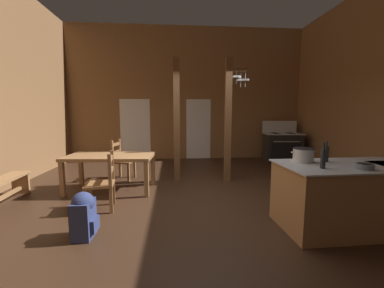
% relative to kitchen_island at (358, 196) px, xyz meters
% --- Properties ---
extents(ground_plane, '(8.66, 9.22, 0.10)m').
position_rel_kitchen_island_xyz_m(ground_plane, '(-2.03, 1.05, -0.49)').
color(ground_plane, '#382316').
extents(wall_back, '(8.66, 0.14, 4.44)m').
position_rel_kitchen_island_xyz_m(wall_back, '(-2.03, 5.33, 1.78)').
color(wall_back, brown).
rests_on(wall_back, ground_plane).
extents(glazed_door_back_left, '(1.00, 0.01, 2.05)m').
position_rel_kitchen_island_xyz_m(glazed_door_back_left, '(-3.80, 5.25, 0.58)').
color(glazed_door_back_left, white).
rests_on(glazed_door_back_left, ground_plane).
extents(glazed_panel_back_right, '(0.84, 0.01, 2.05)m').
position_rel_kitchen_island_xyz_m(glazed_panel_back_right, '(-1.64, 5.25, 0.58)').
color(glazed_panel_back_right, white).
rests_on(glazed_panel_back_right, ground_plane).
extents(kitchen_island, '(2.18, 1.01, 0.89)m').
position_rel_kitchen_island_xyz_m(kitchen_island, '(0.00, 0.00, 0.00)').
color(kitchen_island, '#9E7044').
rests_on(kitchen_island, ground_plane).
extents(stove_range, '(1.22, 0.93, 1.32)m').
position_rel_kitchen_island_xyz_m(stove_range, '(1.05, 4.53, 0.04)').
color(stove_range, black).
rests_on(stove_range, ground_plane).
extents(support_post_with_pot_rack, '(0.54, 0.23, 2.79)m').
position_rel_kitchen_island_xyz_m(support_post_with_pot_rack, '(-1.25, 2.39, 1.07)').
color(support_post_with_pot_rack, brown).
rests_on(support_post_with_pot_rack, ground_plane).
extents(support_post_center, '(0.14, 0.14, 2.79)m').
position_rel_kitchen_island_xyz_m(support_post_center, '(-2.44, 2.50, 0.95)').
color(support_post_center, brown).
rests_on(support_post_center, ground_plane).
extents(dining_table, '(1.76, 1.02, 0.74)m').
position_rel_kitchen_island_xyz_m(dining_table, '(-3.79, 1.89, 0.21)').
color(dining_table, '#9E7044').
rests_on(dining_table, ground_plane).
extents(ladderback_chair_near_window, '(0.50, 0.50, 0.95)m').
position_rel_kitchen_island_xyz_m(ladderback_chair_near_window, '(-3.67, 0.91, 0.01)').
color(ladderback_chair_near_window, olive).
rests_on(ladderback_chair_near_window, ground_plane).
extents(ladderback_chair_by_post, '(0.53, 0.53, 0.95)m').
position_rel_kitchen_island_xyz_m(ladderback_chair_by_post, '(-3.76, 2.76, 0.01)').
color(ladderback_chair_by_post, olive).
rests_on(ladderback_chair_by_post, ground_plane).
extents(bench_along_left_wall, '(0.44, 1.36, 0.44)m').
position_rel_kitchen_island_xyz_m(bench_along_left_wall, '(-5.49, 1.24, -0.14)').
color(bench_along_left_wall, '#9E7044').
rests_on(bench_along_left_wall, ground_plane).
extents(backpack, '(0.31, 0.32, 0.60)m').
position_rel_kitchen_island_xyz_m(backpack, '(-3.66, 0.00, -0.13)').
color(backpack, navy).
rests_on(backpack, ground_plane).
extents(stockpot_on_counter, '(0.35, 0.28, 0.20)m').
position_rel_kitchen_island_xyz_m(stockpot_on_counter, '(-0.70, 0.21, 0.54)').
color(stockpot_on_counter, '#B7BABF').
rests_on(stockpot_on_counter, kitchen_island).
extents(mixing_bowl_on_counter, '(0.20, 0.20, 0.07)m').
position_rel_kitchen_island_xyz_m(mixing_bowl_on_counter, '(-0.18, -0.28, 0.48)').
color(mixing_bowl_on_counter, slate).
rests_on(mixing_bowl_on_counter, kitchen_island).
extents(bottle_tall_on_counter, '(0.07, 0.07, 0.29)m').
position_rel_kitchen_island_xyz_m(bottle_tall_on_counter, '(-0.37, 0.19, 0.56)').
color(bottle_tall_on_counter, '#1E2328').
rests_on(bottle_tall_on_counter, kitchen_island).
extents(bottle_short_on_counter, '(0.06, 0.06, 0.32)m').
position_rel_kitchen_island_xyz_m(bottle_short_on_counter, '(-0.67, -0.19, 0.57)').
color(bottle_short_on_counter, '#1E2328').
rests_on(bottle_short_on_counter, kitchen_island).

